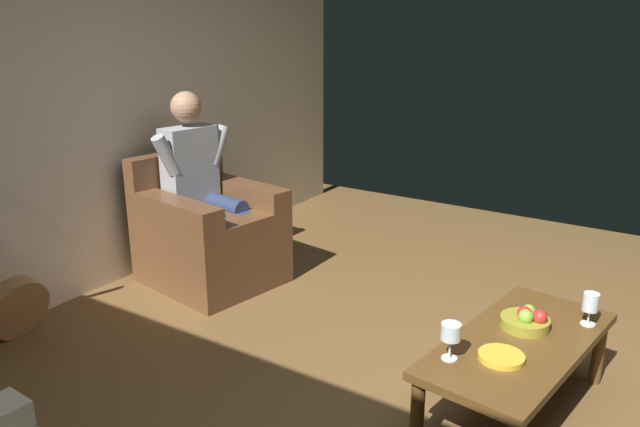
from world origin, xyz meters
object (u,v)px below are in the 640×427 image
Objects in this scene: wine_glass_near at (590,304)px; wine_glass_far at (451,334)px; person_seated at (201,182)px; coffee_table at (519,351)px; decorative_dish at (501,357)px; armchair at (208,235)px; guitar at (14,302)px; fruit_bowl at (526,320)px.

wine_glass_far reaches higher than wine_glass_near.
person_seated is 2.39m from coffee_table.
wine_glass_far is 0.84× the size of decorative_dish.
wine_glass_far is (0.73, 2.06, 0.17)m from armchair.
guitar is 5.00× the size of decorative_dish.
fruit_bowl is at bearing 92.52° from armchair.
armchair is 2.19m from wine_glass_far.
guitar is 4.31× the size of fruit_bowl.
wine_glass_far is (0.66, -0.44, 0.01)m from wine_glass_near.
coffee_table is 2.77m from guitar.
wine_glass_far is (0.33, -0.21, 0.17)m from coffee_table.
person_seated reaches higher than fruit_bowl.
coffee_table is 5.20× the size of fruit_bowl.
armchair reaches higher than fruit_bowl.
coffee_table is at bearing 107.42° from guitar.
wine_glass_far is at bearing -58.29° from decorative_dish.
wine_glass_near reaches higher than decorative_dish.
fruit_bowl is at bearing 178.71° from decorative_dish.
armchair is 5.89× the size of wine_glass_near.
decorative_dish is at bearing 121.71° from wine_glass_far.
coffee_table is at bearing 147.43° from wine_glass_far.
person_seated is 1.10× the size of coffee_table.
decorative_dish is (0.54, -0.25, -0.09)m from wine_glass_near.
decorative_dish is (0.61, 2.25, 0.06)m from armchair.
wine_glass_near is at bearing 97.43° from person_seated.
person_seated is 6.62× the size of decorative_dish.
coffee_table is 0.43m from wine_glass_far.
wine_glass_near is 0.82× the size of decorative_dish.
wine_glass_far is 0.51m from fruit_bowl.
wine_glass_near is 0.79m from wine_glass_far.
armchair reaches higher than wine_glass_far.
decorative_dish is at bearing 83.99° from armchair.
armchair is at bearing -96.68° from fruit_bowl.
wine_glass_near is at bearing 111.99° from guitar.
armchair is at bearing 90.00° from person_seated.
guitar is (0.83, -2.65, -0.11)m from coffee_table.
armchair is at bearing -109.48° from wine_glass_far.
guitar is 5.93× the size of wine_glass_far.
guitar is (1.24, -0.32, -0.49)m from person_seated.
fruit_bowl is 0.35m from decorative_dish.
wine_glass_far is at bearing 79.72° from armchair.
wine_glass_near reaches higher than coffee_table.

